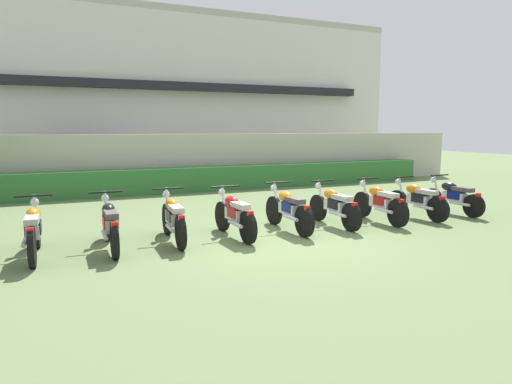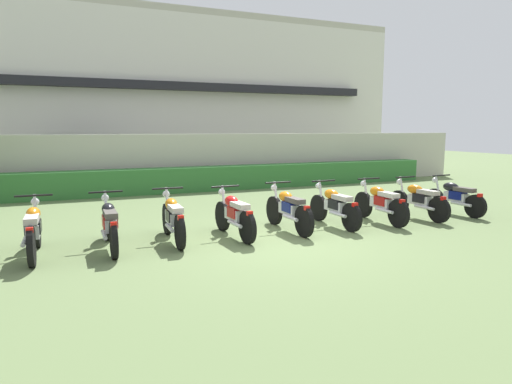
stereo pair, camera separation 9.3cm
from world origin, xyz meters
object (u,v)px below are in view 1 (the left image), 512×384
at_px(motorcycle_in_row_4, 234,214).
at_px(motorcycle_in_row_6, 334,206).
at_px(motorcycle_in_row_7, 380,202).
at_px(motorcycle_in_row_5, 288,209).
at_px(motorcycle_in_row_1, 34,230).
at_px(motorcycle_in_row_9, 453,196).
at_px(motorcycle_in_row_3, 173,218).
at_px(motorcycle_in_row_8, 417,199).
at_px(motorcycle_in_row_2, 110,224).
at_px(parked_car, 85,160).

height_order(motorcycle_in_row_4, motorcycle_in_row_6, motorcycle_in_row_4).
distance_m(motorcycle_in_row_6, motorcycle_in_row_7, 1.17).
distance_m(motorcycle_in_row_5, motorcycle_in_row_7, 2.29).
distance_m(motorcycle_in_row_1, motorcycle_in_row_9, 9.36).
relative_size(motorcycle_in_row_5, motorcycle_in_row_7, 1.03).
distance_m(motorcycle_in_row_1, motorcycle_in_row_3, 2.34).
relative_size(motorcycle_in_row_5, motorcycle_in_row_6, 1.04).
relative_size(motorcycle_in_row_4, motorcycle_in_row_8, 1.00).
xyz_separation_m(motorcycle_in_row_2, motorcycle_in_row_4, (2.32, -0.04, -0.00)).
distance_m(motorcycle_in_row_6, motorcycle_in_row_8, 2.30).
height_order(parked_car, motorcycle_in_row_1, parked_car).
height_order(motorcycle_in_row_2, motorcycle_in_row_3, same).
xyz_separation_m(motorcycle_in_row_2, motorcycle_in_row_9, (8.16, 0.04, -0.02)).
relative_size(motorcycle_in_row_1, motorcycle_in_row_3, 1.01).
height_order(motorcycle_in_row_5, motorcycle_in_row_8, motorcycle_in_row_5).
bearing_deg(motorcycle_in_row_8, motorcycle_in_row_9, -90.28).
height_order(motorcycle_in_row_2, motorcycle_in_row_8, motorcycle_in_row_2).
distance_m(parked_car, motorcycle_in_row_2, 9.82).
distance_m(motorcycle_in_row_3, motorcycle_in_row_7, 4.69).
relative_size(motorcycle_in_row_2, motorcycle_in_row_9, 1.10).
distance_m(parked_car, motorcycle_in_row_7, 11.37).
relative_size(motorcycle_in_row_1, motorcycle_in_row_4, 1.04).
xyz_separation_m(motorcycle_in_row_4, motorcycle_in_row_8, (4.64, 0.03, -0.01)).
xyz_separation_m(motorcycle_in_row_7, motorcycle_in_row_9, (2.33, 0.08, -0.01)).
bearing_deg(motorcycle_in_row_2, motorcycle_in_row_1, 90.53).
bearing_deg(motorcycle_in_row_5, parked_car, 17.91).
distance_m(motorcycle_in_row_4, motorcycle_in_row_6, 2.34).
xyz_separation_m(parked_car, motorcycle_in_row_2, (-0.17, -9.81, -0.48)).
height_order(motorcycle_in_row_2, motorcycle_in_row_4, motorcycle_in_row_2).
distance_m(motorcycle_in_row_4, motorcycle_in_row_7, 3.51).
relative_size(motorcycle_in_row_5, motorcycle_in_row_9, 1.08).
height_order(parked_car, motorcycle_in_row_4, parked_car).
distance_m(parked_car, motorcycle_in_row_5, 10.35).
xyz_separation_m(motorcycle_in_row_3, motorcycle_in_row_5, (2.40, -0.05, 0.00)).
bearing_deg(motorcycle_in_row_6, parked_car, 23.19).
height_order(parked_car, motorcycle_in_row_7, parked_car).
distance_m(motorcycle_in_row_1, motorcycle_in_row_6, 5.85).
xyz_separation_m(motorcycle_in_row_1, motorcycle_in_row_2, (1.20, 0.01, -0.01)).
distance_m(motorcycle_in_row_7, motorcycle_in_row_9, 2.33).
distance_m(motorcycle_in_row_2, motorcycle_in_row_6, 4.66).
bearing_deg(motorcycle_in_row_3, parked_car, 7.71).
bearing_deg(motorcycle_in_row_3, motorcycle_in_row_9, -88.29).
bearing_deg(motorcycle_in_row_5, motorcycle_in_row_8, -91.91).
relative_size(motorcycle_in_row_1, motorcycle_in_row_8, 1.04).
bearing_deg(motorcycle_in_row_1, motorcycle_in_row_2, -88.71).
distance_m(motorcycle_in_row_2, motorcycle_in_row_4, 2.32).
bearing_deg(motorcycle_in_row_1, motorcycle_in_row_7, -89.28).
bearing_deg(motorcycle_in_row_5, motorcycle_in_row_7, -92.85).
xyz_separation_m(parked_car, motorcycle_in_row_9, (7.99, -9.77, -0.50)).
bearing_deg(motorcycle_in_row_3, motorcycle_in_row_1, 94.11).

